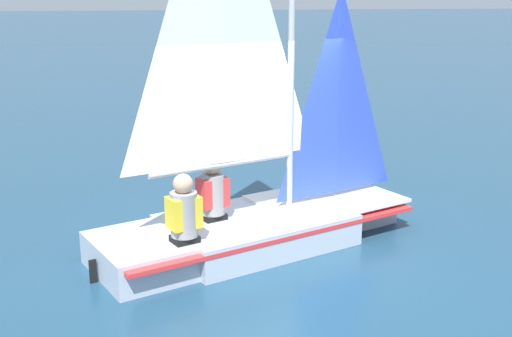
{
  "coord_description": "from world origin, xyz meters",
  "views": [
    {
      "loc": [
        1.72,
        7.35,
        3.03
      ],
      "look_at": [
        0.0,
        0.0,
        0.98
      ],
      "focal_mm": 45.0,
      "sensor_mm": 36.0,
      "label": 1
    }
  ],
  "objects_px": {
    "sailboat_main": "(255,194)",
    "sailor_crew": "(184,221)",
    "buoy_marker": "(173,106)",
    "sailor_helm": "(213,200)"
  },
  "relations": [
    {
      "from": "sailboat_main",
      "to": "sailor_crew",
      "type": "bearing_deg",
      "value": -163.81
    },
    {
      "from": "sailor_crew",
      "to": "buoy_marker",
      "type": "relative_size",
      "value": 0.91
    },
    {
      "from": "sailor_helm",
      "to": "sailor_crew",
      "type": "relative_size",
      "value": 1.0
    },
    {
      "from": "sailor_helm",
      "to": "buoy_marker",
      "type": "distance_m",
      "value": 9.37
    },
    {
      "from": "sailboat_main",
      "to": "sailor_helm",
      "type": "xyz_separation_m",
      "value": [
        0.53,
        0.02,
        -0.03
      ]
    },
    {
      "from": "sailor_helm",
      "to": "sailboat_main",
      "type": "bearing_deg",
      "value": -17.44
    },
    {
      "from": "sailor_crew",
      "to": "buoy_marker",
      "type": "height_order",
      "value": "buoy_marker"
    },
    {
      "from": "sailboat_main",
      "to": "sailor_helm",
      "type": "distance_m",
      "value": 0.53
    },
    {
      "from": "sailboat_main",
      "to": "buoy_marker",
      "type": "distance_m",
      "value": 9.34
    },
    {
      "from": "sailor_helm",
      "to": "buoy_marker",
      "type": "relative_size",
      "value": 0.91
    }
  ]
}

